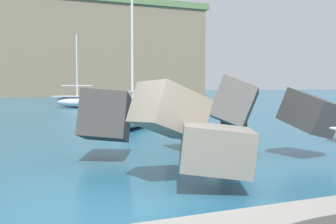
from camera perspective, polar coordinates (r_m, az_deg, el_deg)
name	(u,v)px	position (r m, az deg, el deg)	size (l,w,h in m)	color
ground_plane	(131,201)	(7.20, -4.90, -11.58)	(400.00, 400.00, 0.00)	#235B7A
breakwater_jetty	(192,122)	(10.39, 3.20, -1.35)	(31.27, 7.98, 2.18)	#3D3A38
boat_near_centre	(81,101)	(38.61, -11.34, 1.41)	(5.22, 5.17, 6.38)	white
boat_near_right	(130,118)	(19.72, -4.99, -0.80)	(4.47, 5.39, 6.27)	beige
headland_bluff	(13,50)	(95.48, -19.68, 7.65)	(72.56, 35.01, 18.56)	#756651
station_building_central	(50,1)	(102.88, -15.21, 13.87)	(5.29, 4.77, 4.45)	beige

